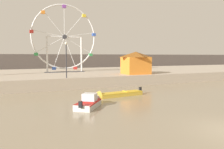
{
  "coord_description": "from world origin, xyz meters",
  "views": [
    {
      "loc": [
        -10.54,
        -7.33,
        3.91
      ],
      "look_at": [
        -1.81,
        11.89,
        2.15
      ],
      "focal_mm": 35.47,
      "sensor_mm": 36.0,
      "label": 1
    }
  ],
  "objects_px": {
    "ferris_wheel_white_frame": "(64,38)",
    "motorboat_mustard_yellow": "(112,95)",
    "carnival_booth_orange_canopy": "(136,62)",
    "promenade_lamp_near": "(66,55)",
    "motorboat_pale_grey": "(91,102)"
  },
  "relations": [
    {
      "from": "ferris_wheel_white_frame",
      "to": "motorboat_mustard_yellow",
      "type": "bearing_deg",
      "value": -87.01
    },
    {
      "from": "promenade_lamp_near",
      "to": "motorboat_pale_grey",
      "type": "bearing_deg",
      "value": -91.54
    },
    {
      "from": "motorboat_mustard_yellow",
      "to": "carnival_booth_orange_canopy",
      "type": "relative_size",
      "value": 1.52
    },
    {
      "from": "motorboat_mustard_yellow",
      "to": "promenade_lamp_near",
      "type": "distance_m",
      "value": 8.17
    },
    {
      "from": "ferris_wheel_white_frame",
      "to": "promenade_lamp_near",
      "type": "height_order",
      "value": "ferris_wheel_white_frame"
    },
    {
      "from": "motorboat_mustard_yellow",
      "to": "ferris_wheel_white_frame",
      "type": "xyz_separation_m",
      "value": [
        -0.85,
        16.34,
        6.52
      ]
    },
    {
      "from": "motorboat_pale_grey",
      "to": "motorboat_mustard_yellow",
      "type": "bearing_deg",
      "value": -9.87
    },
    {
      "from": "carnival_booth_orange_canopy",
      "to": "ferris_wheel_white_frame",
      "type": "bearing_deg",
      "value": 140.02
    },
    {
      "from": "carnival_booth_orange_canopy",
      "to": "promenade_lamp_near",
      "type": "distance_m",
      "value": 10.69
    },
    {
      "from": "motorboat_mustard_yellow",
      "to": "promenade_lamp_near",
      "type": "bearing_deg",
      "value": -72.64
    },
    {
      "from": "ferris_wheel_white_frame",
      "to": "promenade_lamp_near",
      "type": "relative_size",
      "value": 2.55
    },
    {
      "from": "motorboat_pale_grey",
      "to": "carnival_booth_orange_canopy",
      "type": "bearing_deg",
      "value": -5.49
    },
    {
      "from": "motorboat_pale_grey",
      "to": "ferris_wheel_white_frame",
      "type": "bearing_deg",
      "value": 31.44
    },
    {
      "from": "ferris_wheel_white_frame",
      "to": "carnival_booth_orange_canopy",
      "type": "xyz_separation_m",
      "value": [
        8.51,
        -7.83,
        -3.73
      ]
    },
    {
      "from": "motorboat_mustard_yellow",
      "to": "ferris_wheel_white_frame",
      "type": "bearing_deg",
      "value": -92.64
    }
  ]
}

